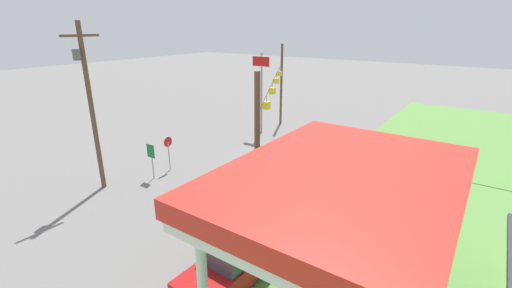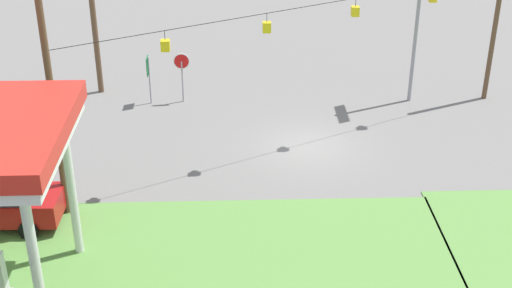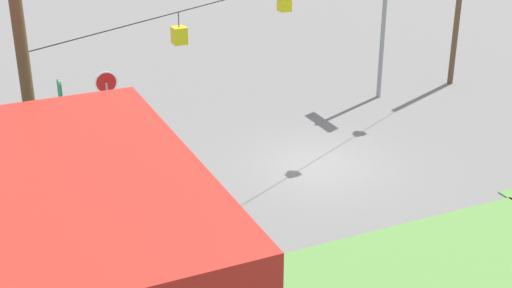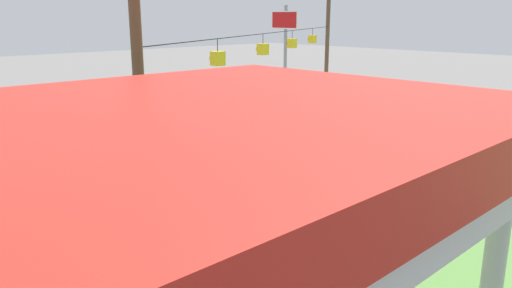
{
  "view_description": "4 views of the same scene",
  "coord_description": "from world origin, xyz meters",
  "px_view_note": "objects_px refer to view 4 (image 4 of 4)",
  "views": [
    {
      "loc": [
        20.52,
        12.77,
        9.73
      ],
      "look_at": [
        4.07,
        1.25,
        2.75
      ],
      "focal_mm": 24.0,
      "sensor_mm": 36.0,
      "label": 1
    },
    {
      "loc": [
        3.15,
        27.39,
        14.16
      ],
      "look_at": [
        2.35,
        3.12,
        1.75
      ],
      "focal_mm": 50.0,
      "sensor_mm": 36.0,
      "label": 2
    },
    {
      "loc": [
        10.68,
        18.48,
        10.0
      ],
      "look_at": [
        3.63,
        2.99,
        2.59
      ],
      "focal_mm": 50.0,
      "sensor_mm": 36.0,
      "label": 3
    },
    {
      "loc": [
        14.65,
        14.16,
        6.89
      ],
      "look_at": [
        3.63,
        2.5,
        2.75
      ],
      "focal_mm": 35.0,
      "sensor_mm": 36.0,
      "label": 4
    }
  ],
  "objects_px": {
    "stop_sign_roadside": "(95,141)",
    "route_sign": "(59,151)",
    "gas_station_canopy": "(158,162)",
    "stop_sign_overhead": "(285,50)"
  },
  "relations": [
    {
      "from": "gas_station_canopy",
      "to": "stop_sign_roadside",
      "type": "relative_size",
      "value": 3.34
    },
    {
      "from": "stop_sign_roadside",
      "to": "stop_sign_overhead",
      "type": "xyz_separation_m",
      "value": [
        -11.14,
        0.25,
        3.28
      ]
    },
    {
      "from": "stop_sign_roadside",
      "to": "route_sign",
      "type": "relative_size",
      "value": 1.04
    },
    {
      "from": "gas_station_canopy",
      "to": "route_sign",
      "type": "height_order",
      "value": "gas_station_canopy"
    },
    {
      "from": "gas_station_canopy",
      "to": "stop_sign_overhead",
      "type": "bearing_deg",
      "value": -139.99
    },
    {
      "from": "stop_sign_roadside",
      "to": "route_sign",
      "type": "xyz_separation_m",
      "value": [
        1.61,
        0.17,
        -0.1
      ]
    },
    {
      "from": "gas_station_canopy",
      "to": "stop_sign_overhead",
      "type": "height_order",
      "value": "stop_sign_overhead"
    },
    {
      "from": "stop_sign_overhead",
      "to": "route_sign",
      "type": "height_order",
      "value": "stop_sign_overhead"
    },
    {
      "from": "stop_sign_roadside",
      "to": "route_sign",
      "type": "distance_m",
      "value": 1.62
    },
    {
      "from": "gas_station_canopy",
      "to": "stop_sign_roadside",
      "type": "distance_m",
      "value": 16.49
    }
  ]
}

